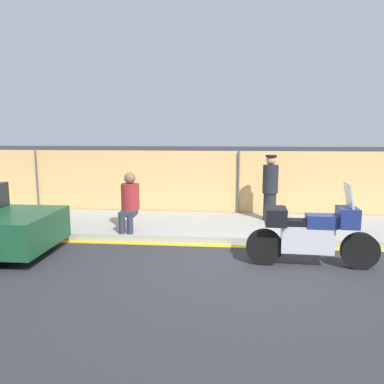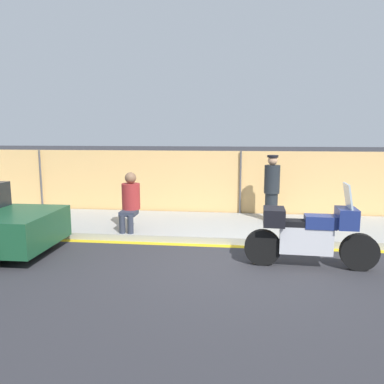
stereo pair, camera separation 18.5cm
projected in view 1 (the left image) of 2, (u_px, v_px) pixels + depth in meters
ground_plane at (243, 267)px, 6.56m from camera, size 120.00×120.00×0.00m
sidewalk at (239, 227)px, 9.08m from camera, size 42.60×2.54×0.15m
curb_paint_stripe at (241, 246)px, 7.75m from camera, size 42.60×0.18×0.01m
storefront_fence at (238, 185)px, 10.28m from camera, size 40.47×0.17×1.84m
motorcycle at (311, 233)px, 6.50m from camera, size 2.27×0.56×1.49m
officer_standing at (270, 187)px, 9.31m from camera, size 0.38×0.38×1.64m
person_seated_on_curb at (130, 199)px, 8.39m from camera, size 0.41×0.68×1.30m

